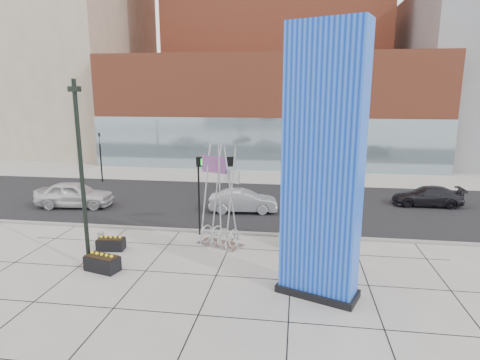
# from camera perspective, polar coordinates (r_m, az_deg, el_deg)

# --- Properties ---
(ground) EXTENTS (160.00, 160.00, 0.00)m
(ground) POSITION_cam_1_polar(r_m,az_deg,el_deg) (17.88, -5.96, -11.80)
(ground) COLOR #9E9991
(ground) RESTS_ON ground
(street_asphalt) EXTENTS (80.00, 12.00, 0.02)m
(street_asphalt) POSITION_cam_1_polar(r_m,az_deg,el_deg) (27.12, -0.81, -3.27)
(street_asphalt) COLOR black
(street_asphalt) RESTS_ON ground
(curb_edge) EXTENTS (80.00, 0.30, 0.12)m
(curb_edge) POSITION_cam_1_polar(r_m,az_deg,el_deg) (21.48, -3.35, -7.38)
(curb_edge) COLOR gray
(curb_edge) RESTS_ON ground
(tower_podium) EXTENTS (34.00, 10.00, 11.00)m
(tower_podium) POSITION_cam_1_polar(r_m,az_deg,el_deg) (42.96, 4.12, 9.86)
(tower_podium) COLOR #A64A30
(tower_podium) RESTS_ON ground
(tower_glass_front) EXTENTS (34.00, 0.60, 5.00)m
(tower_glass_front) POSITION_cam_1_polar(r_m,az_deg,el_deg) (38.43, 3.52, 5.10)
(tower_glass_front) COLOR #8CA5B2
(tower_glass_front) RESTS_ON ground
(building_beige_left) EXTENTS (18.00, 20.00, 34.00)m
(building_beige_left) POSITION_cam_1_polar(r_m,az_deg,el_deg) (59.02, -24.26, 20.72)
(building_beige_left) COLOR gray
(building_beige_left) RESTS_ON ground
(blue_pylon) EXTENTS (3.14, 2.26, 9.58)m
(blue_pylon) POSITION_cam_1_polar(r_m,az_deg,el_deg) (14.11, 11.65, 1.23)
(blue_pylon) COLOR #0D35C7
(blue_pylon) RESTS_ON ground
(lamp_post) EXTENTS (0.52, 0.43, 7.81)m
(lamp_post) POSITION_cam_1_polar(r_m,az_deg,el_deg) (17.72, -21.39, -1.88)
(lamp_post) COLOR black
(lamp_post) RESTS_ON ground
(public_art_sculpture) EXTENTS (2.44, 1.89, 4.97)m
(public_art_sculpture) POSITION_cam_1_polar(r_m,az_deg,el_deg) (19.42, -2.86, -5.64)
(public_art_sculpture) COLOR silver
(public_art_sculpture) RESTS_ON ground
(concrete_bollard) EXTENTS (0.34, 0.34, 0.66)m
(concrete_bollard) POSITION_cam_1_polar(r_m,az_deg,el_deg) (20.87, -19.14, -7.87)
(concrete_bollard) COLOR gray
(concrete_bollard) RESTS_ON ground
(overhead_street_sign) EXTENTS (1.94, 0.50, 4.12)m
(overhead_street_sign) POSITION_cam_1_polar(r_m,az_deg,el_deg) (20.27, -4.03, 1.61)
(overhead_street_sign) COLOR black
(overhead_street_sign) RESTS_ON ground
(round_planter_east) EXTENTS (1.04, 1.04, 2.60)m
(round_planter_east) POSITION_cam_1_polar(r_m,az_deg,el_deg) (19.42, 9.28, -6.03)
(round_planter_east) COLOR #8DBBBE
(round_planter_east) RESTS_ON ground
(round_planter_mid) EXTENTS (1.07, 1.07, 2.68)m
(round_planter_mid) POSITION_cam_1_polar(r_m,az_deg,el_deg) (19.86, 7.27, -5.42)
(round_planter_mid) COLOR #8DBBBE
(round_planter_mid) RESTS_ON ground
(round_planter_west) EXTENTS (0.94, 0.94, 2.36)m
(round_planter_west) POSITION_cam_1_polar(r_m,az_deg,el_deg) (19.44, 6.90, -6.28)
(round_planter_west) COLOR #8DBBBE
(round_planter_west) RESTS_ON ground
(box_planter_north) EXTENTS (1.31, 0.74, 0.69)m
(box_planter_north) POSITION_cam_1_polar(r_m,az_deg,el_deg) (20.12, -17.88, -8.57)
(box_planter_north) COLOR black
(box_planter_north) RESTS_ON ground
(box_planter_south) EXTENTS (1.57, 1.06, 0.79)m
(box_planter_south) POSITION_cam_1_polar(r_m,az_deg,el_deg) (17.99, -19.00, -11.02)
(box_planter_south) COLOR black
(box_planter_south) RESTS_ON ground
(car_white_west) EXTENTS (5.02, 2.43, 1.65)m
(car_white_west) POSITION_cam_1_polar(r_m,az_deg,el_deg) (28.14, -22.46, -1.93)
(car_white_west) COLOR silver
(car_white_west) RESTS_ON ground
(car_silver_mid) EXTENTS (4.31, 1.87, 1.38)m
(car_silver_mid) POSITION_cam_1_polar(r_m,az_deg,el_deg) (24.93, 0.46, -3.05)
(car_silver_mid) COLOR #B3B5BC
(car_silver_mid) RESTS_ON ground
(car_dark_east) EXTENTS (4.38, 1.79, 1.27)m
(car_dark_east) POSITION_cam_1_polar(r_m,az_deg,el_deg) (29.07, 25.07, -2.12)
(car_dark_east) COLOR black
(car_dark_east) RESTS_ON ground
(traffic_signal) EXTENTS (0.15, 0.18, 4.10)m
(traffic_signal) POSITION_cam_1_polar(r_m,az_deg,el_deg) (35.12, -19.23, 3.43)
(traffic_signal) COLOR black
(traffic_signal) RESTS_ON ground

